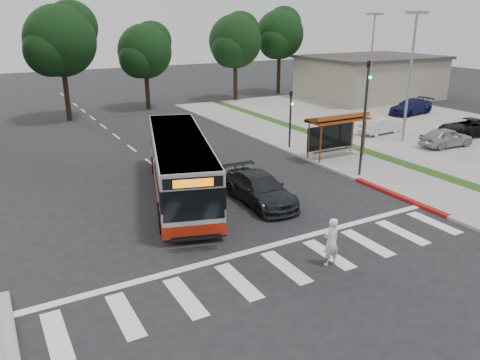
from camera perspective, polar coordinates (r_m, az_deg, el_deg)
ground at (r=21.36m, az=-2.05°, el=-4.76°), size 140.00×140.00×0.00m
sidewalk_east at (r=33.37m, az=8.49°, el=4.02°), size 4.00×40.00×0.12m
curb_east at (r=32.22m, az=5.66°, el=3.62°), size 0.30×40.00×0.15m
curb_east_red at (r=25.11m, az=18.75°, el=-1.88°), size 0.32×6.00×0.15m
parking_lot at (r=42.91m, az=19.74°, el=6.47°), size 18.00×36.00×0.10m
commercial_building at (r=55.72m, az=15.56°, el=11.83°), size 14.00×10.00×4.40m
building_roof_cap at (r=55.50m, az=15.78°, el=14.23°), size 14.60×10.60×0.30m
crosswalk_ladder at (r=17.53m, az=5.62°, el=-10.51°), size 18.00×2.60×0.01m
bus_shelter at (r=30.55m, az=11.72°, el=6.85°), size 4.20×1.60×2.86m
traffic_signal_ne_tall at (r=26.85m, az=15.01°, el=8.27°), size 0.18×0.37×6.50m
traffic_signal_ne_short at (r=32.40m, az=6.18°, el=8.06°), size 0.18×0.37×4.00m
lot_light_front at (r=35.74m, az=20.21°, el=13.62°), size 1.90×0.35×9.01m
lot_light_mid at (r=46.94m, az=15.80°, el=15.12°), size 1.90×0.35×9.01m
tree_ne_a at (r=51.91m, az=-0.55°, el=16.66°), size 6.16×5.74×9.30m
tree_ne_b at (r=57.24m, az=4.88°, el=17.36°), size 6.16×5.74×10.02m
tree_north_a at (r=44.05m, az=-20.99°, el=15.70°), size 6.60×6.15×10.17m
tree_north_b at (r=47.94m, az=-11.47°, el=15.22°), size 5.72×5.33×8.43m
transit_bus at (r=23.94m, az=-7.30°, el=1.66°), size 5.90×11.99×3.04m
pedestrian at (r=17.50m, az=11.05°, el=-7.41°), size 0.69×0.47×1.86m
dark_sedan at (r=22.93m, az=2.48°, el=-1.08°), size 2.24×5.09×1.46m
parked_car_0 at (r=35.76m, az=23.82°, el=4.79°), size 4.10×1.96×1.35m
parked_car_1 at (r=38.22m, az=16.73°, el=6.40°), size 4.00×1.73×1.28m
parked_car_2 at (r=39.81m, az=25.96°, el=5.80°), size 4.96×2.57×1.33m
parked_car_3 at (r=47.03m, az=20.13°, el=8.40°), size 5.06×2.57×1.41m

